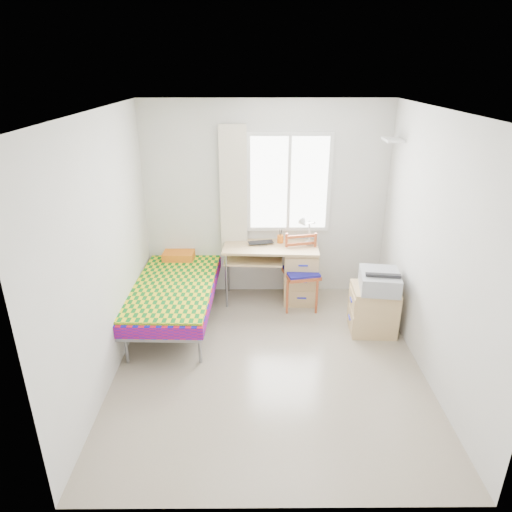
{
  "coord_description": "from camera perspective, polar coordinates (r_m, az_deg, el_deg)",
  "views": [
    {
      "loc": [
        -0.16,
        -4.09,
        2.96
      ],
      "look_at": [
        -0.13,
        0.55,
        1.02
      ],
      "focal_mm": 32.0,
      "sensor_mm": 36.0,
      "label": 1
    }
  ],
  "objects": [
    {
      "name": "cabinet",
      "position": [
        5.63,
        14.41,
        -6.47
      ],
      "size": [
        0.55,
        0.49,
        0.57
      ],
      "rotation": [
        0.0,
        0.0,
        -0.05
      ],
      "color": "tan",
      "rests_on": "floor"
    },
    {
      "name": "pen_cup",
      "position": [
        6.09,
        3.05,
        2.14
      ],
      "size": [
        0.1,
        0.1,
        0.1
      ],
      "primitive_type": "cylinder",
      "rotation": [
        0.0,
        0.0,
        0.27
      ],
      "color": "orange",
      "rests_on": "desk"
    },
    {
      "name": "floating_shelf",
      "position": [
        5.79,
        16.74,
        13.74
      ],
      "size": [
        0.2,
        0.32,
        0.03
      ],
      "primitive_type": "cube",
      "color": "white",
      "rests_on": "wall_right"
    },
    {
      "name": "ceiling",
      "position": [
        4.11,
        2.02,
        17.65
      ],
      "size": [
        3.5,
        3.5,
        0.0
      ],
      "primitive_type": "plane",
      "rotation": [
        3.14,
        0.0,
        0.0
      ],
      "color": "white",
      "rests_on": "wall_back"
    },
    {
      "name": "printer",
      "position": [
        5.43,
        15.18,
        -2.97
      ],
      "size": [
        0.5,
        0.56,
        0.22
      ],
      "rotation": [
        0.0,
        0.0,
        -0.14
      ],
      "color": "#96989D",
      "rests_on": "cabinet"
    },
    {
      "name": "floor",
      "position": [
        5.05,
        1.61,
        -13.18
      ],
      "size": [
        3.5,
        3.5,
        0.0
      ],
      "primitive_type": "plane",
      "color": "#BCAD93",
      "rests_on": "ground"
    },
    {
      "name": "wall_right",
      "position": [
        4.75,
        21.45,
        0.61
      ],
      "size": [
        0.0,
        3.5,
        3.5
      ],
      "primitive_type": "plane",
      "rotation": [
        1.57,
        0.0,
        -1.57
      ],
      "color": "silver",
      "rests_on": "ground"
    },
    {
      "name": "chair",
      "position": [
        5.95,
        5.72,
        -1.4
      ],
      "size": [
        0.49,
        0.49,
        0.97
      ],
      "rotation": [
        0.0,
        0.0,
        0.2
      ],
      "color": "#9B441E",
      "rests_on": "floor"
    },
    {
      "name": "bed",
      "position": [
        5.78,
        -9.96,
        -3.59
      ],
      "size": [
        1.03,
        2.1,
        0.9
      ],
      "rotation": [
        0.0,
        0.0,
        -0.03
      ],
      "color": "gray",
      "rests_on": "floor"
    },
    {
      "name": "wall_back",
      "position": [
        6.07,
        1.21,
        6.84
      ],
      "size": [
        3.2,
        0.0,
        3.2
      ],
      "primitive_type": "plane",
      "rotation": [
        1.57,
        0.0,
        0.0
      ],
      "color": "silver",
      "rests_on": "ground"
    },
    {
      "name": "wall_left",
      "position": [
        4.64,
        -18.35,
        0.53
      ],
      "size": [
        0.0,
        3.5,
        3.5
      ],
      "primitive_type": "plane",
      "rotation": [
        1.57,
        0.0,
        1.57
      ],
      "color": "silver",
      "rests_on": "ground"
    },
    {
      "name": "task_lamp",
      "position": [
        5.88,
        6.25,
        3.45
      ],
      "size": [
        0.23,
        0.32,
        0.42
      ],
      "rotation": [
        0.0,
        0.0,
        -0.3
      ],
      "color": "white",
      "rests_on": "desk"
    },
    {
      "name": "laptop",
      "position": [
        6.01,
        0.71,
        1.49
      ],
      "size": [
        0.37,
        0.28,
        0.03
      ],
      "primitive_type": "imported",
      "rotation": [
        0.0,
        0.0,
        0.21
      ],
      "color": "black",
      "rests_on": "desk"
    },
    {
      "name": "desk",
      "position": [
        6.14,
        4.9,
        -1.81
      ],
      "size": [
        1.27,
        0.64,
        0.77
      ],
      "rotation": [
        0.0,
        0.0,
        -0.06
      ],
      "color": "tan",
      "rests_on": "floor"
    },
    {
      "name": "book",
      "position": [
        6.07,
        -0.4,
        -0.27
      ],
      "size": [
        0.19,
        0.24,
        0.02
      ],
      "primitive_type": "imported",
      "rotation": [
        0.0,
        0.0,
        -0.12
      ],
      "color": "gray",
      "rests_on": "desk"
    },
    {
      "name": "window",
      "position": [
        6.0,
        4.14,
        9.06
      ],
      "size": [
        1.1,
        0.04,
        1.3
      ],
      "color": "white",
      "rests_on": "wall_back"
    },
    {
      "name": "curtain",
      "position": [
        5.97,
        -2.83,
        8.03
      ],
      "size": [
        0.35,
        0.05,
        1.7
      ],
      "primitive_type": "cube",
      "color": "white",
      "rests_on": "wall_back"
    }
  ]
}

